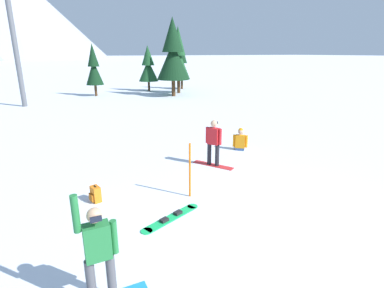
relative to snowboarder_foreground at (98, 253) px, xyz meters
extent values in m
plane|color=silver|center=(3.98, 0.33, -0.95)|extent=(800.00, 800.00, 0.00)
cylinder|color=#4C4C51|center=(0.16, 0.00, -0.51)|extent=(0.15, 0.15, 0.83)
cylinder|color=#4C4C51|center=(-0.16, 0.00, -0.51)|extent=(0.15, 0.15, 0.83)
cube|color=#237238|center=(0.00, 0.00, 0.21)|extent=(0.40, 0.24, 0.60)
cylinder|color=#237238|center=(0.26, 0.00, 0.22)|extent=(0.11, 0.11, 0.58)
cylinder|color=#237238|center=(-0.26, 0.00, 0.76)|extent=(0.11, 0.11, 0.60)
sphere|color=tan|center=(0.00, 0.00, 0.67)|extent=(0.24, 0.24, 0.24)
cube|color=black|center=(0.00, -0.14, 0.68)|extent=(0.17, 0.04, 0.08)
cube|color=red|center=(4.80, 4.63, -0.94)|extent=(1.07, 1.47, 0.02)
cylinder|color=black|center=(4.72, 4.77, -0.53)|extent=(0.15, 0.15, 0.80)
cylinder|color=black|center=(4.89, 4.50, -0.53)|extent=(0.15, 0.15, 0.80)
cube|color=red|center=(4.80, 4.63, 0.17)|extent=(0.42, 0.47, 0.59)
cylinder|color=red|center=(4.66, 4.85, 0.17)|extent=(0.11, 0.11, 0.58)
cylinder|color=red|center=(4.94, 4.41, 0.17)|extent=(0.11, 0.11, 0.58)
sphere|color=tan|center=(4.80, 4.63, 0.62)|extent=(0.24, 0.24, 0.24)
cube|color=black|center=(4.92, 4.71, 0.63)|extent=(0.12, 0.17, 0.08)
cube|color=#335184|center=(6.76, 5.72, -0.90)|extent=(0.46, 0.45, 0.10)
cylinder|color=#335184|center=(7.00, 6.17, -0.88)|extent=(0.62, 0.70, 0.14)
cylinder|color=#335184|center=(7.16, 6.04, -0.88)|extent=(0.62, 0.70, 0.14)
cube|color=#1E8CD8|center=(7.34, 6.41, -0.94)|extent=(1.22, 1.38, 0.02)
cube|color=orange|center=(6.76, 5.72, -0.58)|extent=(0.46, 0.44, 0.55)
cylinder|color=orange|center=(6.56, 5.88, -0.56)|extent=(0.11, 0.11, 0.52)
cylinder|color=orange|center=(6.96, 5.55, -0.56)|extent=(0.11, 0.11, 0.52)
sphere|color=tan|center=(6.76, 5.72, -0.14)|extent=(0.24, 0.24, 0.24)
sphere|color=orange|center=(6.76, 5.72, -0.09)|extent=(0.20, 0.20, 0.20)
cube|color=#19B259|center=(2.02, 1.92, -0.94)|extent=(1.57, 0.82, 0.02)
cylinder|color=#19B259|center=(2.75, 2.20, -0.94)|extent=(0.36, 0.36, 0.02)
cylinder|color=#19B259|center=(1.28, 1.64, -0.94)|extent=(0.36, 0.36, 0.02)
cube|color=black|center=(2.24, 2.01, -0.89)|extent=(0.24, 0.20, 0.07)
cube|color=black|center=(1.80, 1.84, -0.89)|extent=(0.24, 0.20, 0.07)
cube|color=orange|center=(0.50, 3.68, -0.73)|extent=(0.27, 0.36, 0.44)
cube|color=#A85613|center=(0.37, 3.65, -0.80)|extent=(0.11, 0.23, 0.20)
cylinder|color=black|center=(0.50, 3.68, -0.49)|extent=(0.05, 0.12, 0.02)
cylinder|color=orange|center=(2.96, 2.80, -0.15)|extent=(0.06, 0.06, 1.59)
cylinder|color=#472D19|center=(13.83, 27.08, -0.40)|extent=(0.25, 0.25, 1.10)
cone|color=black|center=(13.83, 27.08, 1.31)|extent=(1.84, 1.84, 2.33)
cone|color=black|center=(13.83, 27.08, 2.94)|extent=(1.20, 1.20, 2.14)
cylinder|color=#472D19|center=(12.08, 24.03, -0.24)|extent=(0.32, 0.32, 1.42)
cone|color=#194723|center=(12.08, 24.03, 1.99)|extent=(2.19, 2.19, 3.03)
cone|color=#194723|center=(12.08, 24.03, 4.11)|extent=(1.42, 1.42, 2.78)
cylinder|color=#472D19|center=(4.13, 25.50, -0.42)|extent=(0.24, 0.24, 1.06)
cone|color=black|center=(4.13, 25.50, 1.23)|extent=(1.60, 1.60, 2.24)
cone|color=black|center=(4.13, 25.50, 2.80)|extent=(1.04, 1.04, 2.06)
cylinder|color=#472D19|center=(9.90, 26.98, -0.43)|extent=(0.24, 0.24, 1.04)
cone|color=#194723|center=(9.90, 26.98, 1.19)|extent=(2.06, 2.06, 2.21)
cone|color=#194723|center=(9.90, 26.98, 2.73)|extent=(1.34, 1.34, 2.02)
cylinder|color=#472D19|center=(10.69, 22.12, -0.18)|extent=(0.35, 0.35, 1.55)
cone|color=black|center=(10.69, 22.12, 2.25)|extent=(3.02, 3.02, 3.30)
cone|color=black|center=(10.69, 22.12, 4.56)|extent=(1.96, 1.96, 3.02)
cylinder|color=#595B60|center=(-1.78, 21.98, 4.30)|extent=(0.36, 0.36, 10.51)
camera|label=1|loc=(-0.47, -4.24, 3.02)|focal=28.09mm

